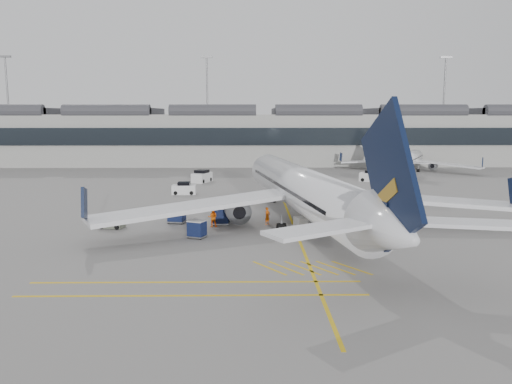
{
  "coord_description": "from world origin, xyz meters",
  "views": [
    {
      "loc": [
        5.57,
        -41.91,
        11.06
      ],
      "look_at": [
        6.18,
        3.28,
        4.0
      ],
      "focal_mm": 35.0,
      "sensor_mm": 36.0,
      "label": 1
    }
  ],
  "objects_px": {
    "pushback_tug": "(112,222)",
    "belt_loader": "(310,227)",
    "airliner_main": "(305,191)",
    "ramp_agent_a": "(267,216)",
    "ramp_agent_b": "(213,217)",
    "baggage_cart_a": "(234,211)"
  },
  "relations": [
    {
      "from": "belt_loader",
      "to": "pushback_tug",
      "type": "xyz_separation_m",
      "value": [
        -19.23,
        2.14,
        0.0
      ]
    },
    {
      "from": "ramp_agent_a",
      "to": "ramp_agent_b",
      "type": "relative_size",
      "value": 0.93
    },
    {
      "from": "belt_loader",
      "to": "baggage_cart_a",
      "type": "xyz_separation_m",
      "value": [
        -7.36,
        5.9,
        0.4
      ]
    },
    {
      "from": "baggage_cart_a",
      "to": "pushback_tug",
      "type": "relative_size",
      "value": 0.79
    },
    {
      "from": "pushback_tug",
      "to": "ramp_agent_b",
      "type": "bearing_deg",
      "value": 14.32
    },
    {
      "from": "airliner_main",
      "to": "baggage_cart_a",
      "type": "bearing_deg",
      "value": 144.8
    },
    {
      "from": "belt_loader",
      "to": "ramp_agent_a",
      "type": "bearing_deg",
      "value": 117.76
    },
    {
      "from": "airliner_main",
      "to": "ramp_agent_b",
      "type": "relative_size",
      "value": 23.64
    },
    {
      "from": "belt_loader",
      "to": "ramp_agent_b",
      "type": "relative_size",
      "value": 2.55
    },
    {
      "from": "belt_loader",
      "to": "ramp_agent_a",
      "type": "height_order",
      "value": "belt_loader"
    },
    {
      "from": "pushback_tug",
      "to": "baggage_cart_a",
      "type": "bearing_deg",
      "value": 29.32
    },
    {
      "from": "airliner_main",
      "to": "ramp_agent_a",
      "type": "distance_m",
      "value": 4.66
    },
    {
      "from": "belt_loader",
      "to": "baggage_cart_a",
      "type": "bearing_deg",
      "value": 120.56
    },
    {
      "from": "belt_loader",
      "to": "pushback_tug",
      "type": "bearing_deg",
      "value": 152.92
    },
    {
      "from": "ramp_agent_a",
      "to": "pushback_tug",
      "type": "height_order",
      "value": "ramp_agent_a"
    },
    {
      "from": "pushback_tug",
      "to": "belt_loader",
      "type": "bearing_deg",
      "value": 5.4
    },
    {
      "from": "ramp_agent_a",
      "to": "pushback_tug",
      "type": "xyz_separation_m",
      "value": [
        -15.31,
        -1.33,
        -0.32
      ]
    },
    {
      "from": "belt_loader",
      "to": "pushback_tug",
      "type": "distance_m",
      "value": 19.35
    },
    {
      "from": "ramp_agent_a",
      "to": "belt_loader",
      "type": "bearing_deg",
      "value": -87.92
    },
    {
      "from": "airliner_main",
      "to": "belt_loader",
      "type": "xyz_separation_m",
      "value": [
        0.24,
        -2.5,
        -2.99
      ]
    },
    {
      "from": "airliner_main",
      "to": "baggage_cart_a",
      "type": "distance_m",
      "value": 8.31
    },
    {
      "from": "airliner_main",
      "to": "ramp_agent_a",
      "type": "relative_size",
      "value": 25.53
    }
  ]
}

